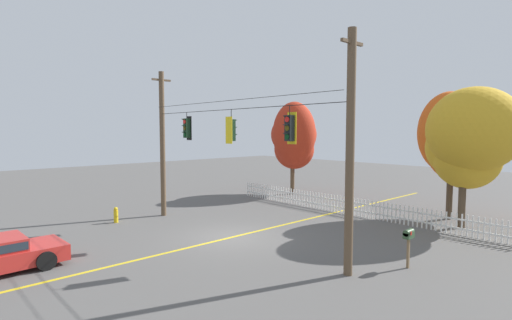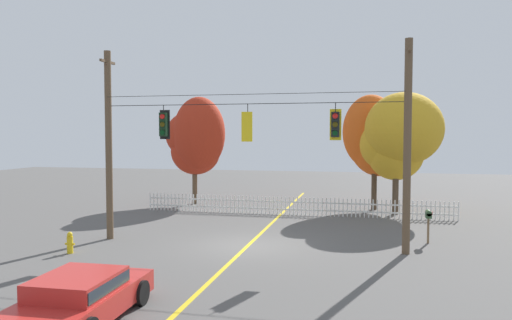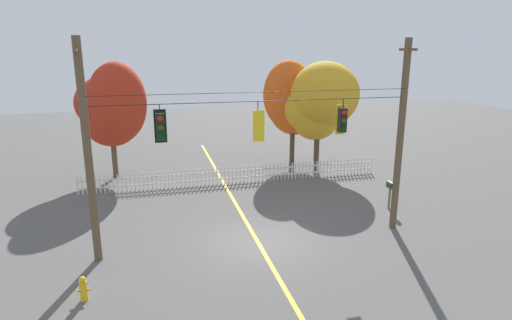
# 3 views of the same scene
# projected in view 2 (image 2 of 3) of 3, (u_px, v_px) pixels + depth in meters

# --- Properties ---
(ground) EXTENTS (80.00, 80.00, 0.00)m
(ground) POSITION_uv_depth(u_px,v_px,m) (248.00, 246.00, 19.14)
(ground) COLOR #565451
(lane_centerline_stripe) EXTENTS (0.16, 36.00, 0.01)m
(lane_centerline_stripe) POSITION_uv_depth(u_px,v_px,m) (248.00, 246.00, 19.14)
(lane_centerline_stripe) COLOR gold
(lane_centerline_stripe) RESTS_ON ground
(signal_support_span) EXTENTS (12.27, 1.10, 7.87)m
(signal_support_span) POSITION_uv_depth(u_px,v_px,m) (248.00, 145.00, 18.94)
(signal_support_span) COLOR brown
(signal_support_span) RESTS_ON ground
(traffic_signal_northbound_secondary) EXTENTS (0.43, 0.38, 1.38)m
(traffic_signal_northbound_secondary) POSITION_uv_depth(u_px,v_px,m) (164.00, 124.00, 19.67)
(traffic_signal_northbound_secondary) COLOR black
(traffic_signal_eastbound_side) EXTENTS (0.43, 0.38, 1.47)m
(traffic_signal_eastbound_side) POSITION_uv_depth(u_px,v_px,m) (248.00, 127.00, 18.89)
(traffic_signal_eastbound_side) COLOR black
(traffic_signal_southbound_primary) EXTENTS (0.43, 0.38, 1.41)m
(traffic_signal_southbound_primary) POSITION_uv_depth(u_px,v_px,m) (335.00, 124.00, 18.17)
(traffic_signal_southbound_primary) COLOR black
(white_picket_fence) EXTENTS (17.01, 0.06, 0.98)m
(white_picket_fence) POSITION_uv_depth(u_px,v_px,m) (294.00, 206.00, 26.52)
(white_picket_fence) COLOR white
(white_picket_fence) RESTS_ON ground
(autumn_maple_near_fence) EXTENTS (4.07, 3.66, 6.77)m
(autumn_maple_near_fence) POSITION_uv_depth(u_px,v_px,m) (196.00, 138.00, 30.62)
(autumn_maple_near_fence) COLOR brown
(autumn_maple_near_fence) RESTS_ON ground
(autumn_maple_mid) EXTENTS (3.93, 3.25, 6.77)m
(autumn_maple_mid) POSITION_uv_depth(u_px,v_px,m) (375.00, 138.00, 28.62)
(autumn_maple_mid) COLOR #473828
(autumn_maple_mid) RESTS_ON ground
(autumn_oak_far_east) EXTENTS (4.49, 3.97, 6.73)m
(autumn_oak_far_east) POSITION_uv_depth(u_px,v_px,m) (399.00, 138.00, 26.75)
(autumn_oak_far_east) COLOR #473828
(autumn_oak_far_east) RESTS_ON ground
(parked_car) EXTENTS (2.12, 4.19, 1.15)m
(parked_car) POSITION_uv_depth(u_px,v_px,m) (80.00, 297.00, 11.30)
(parked_car) COLOR red
(parked_car) RESTS_ON ground
(fire_hydrant) EXTENTS (0.38, 0.22, 0.80)m
(fire_hydrant) POSITION_uv_depth(u_px,v_px,m) (70.00, 243.00, 17.90)
(fire_hydrant) COLOR gold
(fire_hydrant) RESTS_ON ground
(roadside_mailbox) EXTENTS (0.25, 0.44, 1.35)m
(roadside_mailbox) POSITION_uv_depth(u_px,v_px,m) (428.00, 216.00, 19.53)
(roadside_mailbox) COLOR brown
(roadside_mailbox) RESTS_ON ground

